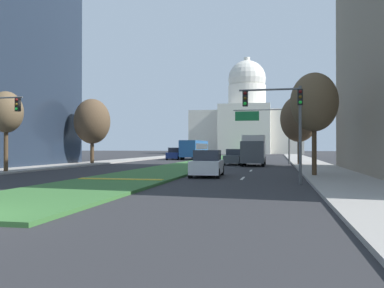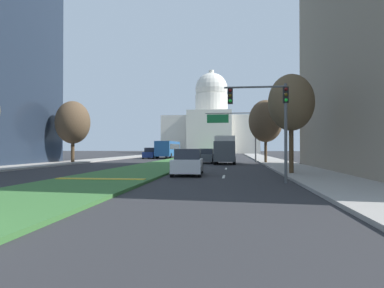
{
  "view_description": "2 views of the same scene",
  "coord_description": "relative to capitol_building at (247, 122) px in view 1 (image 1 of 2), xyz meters",
  "views": [
    {
      "loc": [
        8.67,
        -8.79,
        1.99
      ],
      "look_at": [
        -1.16,
        37.94,
        2.32
      ],
      "focal_mm": 37.71,
      "sensor_mm": 36.0,
      "label": 1
    },
    {
      "loc": [
        7.1,
        -4.98,
        1.84
      ],
      "look_at": [
        1.39,
        43.28,
        2.38
      ],
      "focal_mm": 31.75,
      "sensor_mm": 36.0,
      "label": 2
    }
  ],
  "objects": [
    {
      "name": "median_curb_nose",
      "position": [
        0.0,
        -98.66,
        -9.21
      ],
      "size": [
        4.95,
        0.5,
        0.04
      ],
      "primitive_type": "cube",
      "color": "gold",
      "rests_on": "grass_median"
    },
    {
      "name": "sedan_midblock",
      "position": [
        4.08,
        -75.56,
        -8.56
      ],
      "size": [
        2.06,
        4.7,
        1.74
      ],
      "color": "#4C5156",
      "rests_on": "ground_plane"
    },
    {
      "name": "grass_median",
      "position": [
        0.0,
        -60.88,
        -9.3
      ],
      "size": [
        5.5,
        100.97,
        0.14
      ],
      "primitive_type": "cube",
      "color": "#386B33",
      "rests_on": "ground_plane"
    },
    {
      "name": "sedan_distant",
      "position": [
        -6.63,
        -59.94,
        -8.51
      ],
      "size": [
        1.97,
        4.49,
        1.86
      ],
      "color": "navy",
      "rests_on": "ground_plane"
    },
    {
      "name": "sedan_lead_stopped",
      "position": [
        4.12,
        -93.6,
        -8.55
      ],
      "size": [
        2.17,
        4.37,
        1.77
      ],
      "color": "silver",
      "rests_on": "ground_plane"
    },
    {
      "name": "box_truck_delivery",
      "position": [
        6.28,
        -77.1,
        -7.69
      ],
      "size": [
        2.4,
        6.4,
        3.2
      ],
      "color": "#4C5156",
      "rests_on": "ground_plane"
    },
    {
      "name": "street_tree_left_near",
      "position": [
        -11.17,
        -93.55,
        -4.83
      ],
      "size": [
        2.48,
        2.48,
        6.15
      ],
      "color": "#4C3823",
      "rests_on": "ground_plane"
    },
    {
      "name": "traffic_light_near_right",
      "position": [
        9.04,
        -98.25,
        -5.58
      ],
      "size": [
        3.34,
        0.35,
        5.2
      ],
      "color": "#515456",
      "rests_on": "ground_plane"
    },
    {
      "name": "street_tree_left_mid",
      "position": [
        -11.84,
        -77.79,
        -4.51
      ],
      "size": [
        4.07,
        4.07,
        7.43
      ],
      "color": "#4C3823",
      "rests_on": "ground_plane"
    },
    {
      "name": "capitol_building",
      "position": [
        0.0,
        0.0,
        0.0
      ],
      "size": [
        31.88,
        22.21,
        28.72
      ],
      "color": "silver",
      "rests_on": "ground_plane"
    },
    {
      "name": "lane_dashes_right",
      "position": [
        6.57,
        -76.42,
        -9.37
      ],
      "size": [
        0.16,
        39.56,
        0.01
      ],
      "color": "silver",
      "rests_on": "ground_plane"
    },
    {
      "name": "city_bus",
      "position": [
        -4.12,
        -57.44,
        -7.6
      ],
      "size": [
        2.62,
        11.0,
        2.95
      ],
      "color": "#1E4C8C",
      "rests_on": "ground_plane"
    },
    {
      "name": "street_tree_right_mid",
      "position": [
        10.99,
        -76.04,
        -4.42
      ],
      "size": [
        3.93,
        3.93,
        7.43
      ],
      "color": "#4C3823",
      "rests_on": "ground_plane"
    },
    {
      "name": "ground_plane",
      "position": [
        0.0,
        -55.27,
        -9.37
      ],
      "size": [
        260.0,
        260.0,
        0.0
      ],
      "primitive_type": "plane",
      "color": "#2B2B2D"
    },
    {
      "name": "street_tree_right_near",
      "position": [
        11.06,
        -92.89,
        -4.5
      ],
      "size": [
        3.06,
        3.06,
        6.82
      ],
      "color": "#4C3823",
      "rests_on": "ground_plane"
    },
    {
      "name": "overhead_guide_sign",
      "position": [
        7.61,
        -72.56,
        -4.68
      ],
      "size": [
        6.52,
        0.2,
        6.5
      ],
      "color": "#515456",
      "rests_on": "ground_plane"
    },
    {
      "name": "sidewalk_left",
      "position": [
        -12.38,
        -66.49,
        -9.3
      ],
      "size": [
        4.0,
        100.97,
        0.15
      ],
      "primitive_type": "cube",
      "color": "#9E9991",
      "rests_on": "ground_plane"
    },
    {
      "name": "sidewalk_right",
      "position": [
        12.38,
        -66.49,
        -9.3
      ],
      "size": [
        4.0,
        100.97,
        0.15
      ],
      "primitive_type": "cube",
      "color": "#9E9991",
      "rests_on": "ground_plane"
    }
  ]
}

